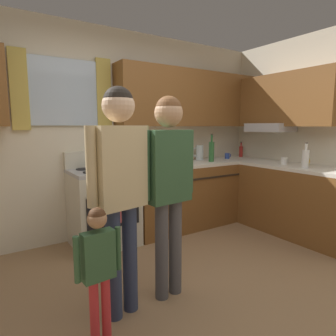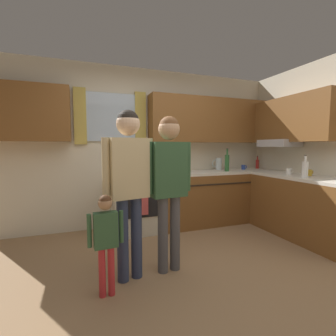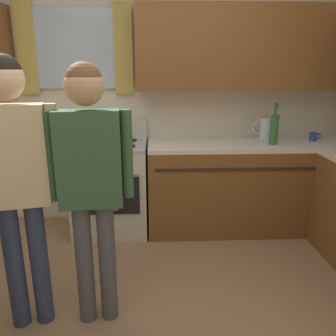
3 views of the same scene
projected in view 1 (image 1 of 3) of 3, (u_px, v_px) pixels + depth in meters
The scene contains 14 objects.
ground_plane at pixel (202, 301), 2.37m from camera, with size 12.00×12.00×0.00m, color #93704C.
back_wall_unit at pixel (116, 118), 3.70m from camera, with size 4.60×0.42×2.60m.
kitchen_counter_run at pixel (238, 195), 4.04m from camera, with size 2.16×2.14×0.90m.
stove_oven at pixel (103, 206), 3.46m from camera, with size 0.72×0.67×1.10m.
bottle_milk_white at pixel (305, 158), 3.49m from camera, with size 0.08×0.08×0.31m.
bottle_sauce_red at pixel (241, 151), 4.80m from camera, with size 0.06×0.06×0.25m.
bottle_wine_green at pixel (211, 151), 4.14m from camera, with size 0.08×0.08×0.39m.
mug_cobalt_blue at pixel (227, 156), 4.54m from camera, with size 0.11×0.07×0.08m.
mug_mustard_yellow at pixel (306, 162), 3.76m from camera, with size 0.12×0.08×0.09m.
mug_ceramic_white at pixel (284, 161), 3.85m from camera, with size 0.13×0.08×0.09m.
water_pitcher at pixel (199, 152), 4.36m from camera, with size 0.19×0.11×0.22m.
adult_holding_child at pixel (120, 176), 2.07m from camera, with size 0.51×0.23×1.67m.
adult_in_plaid at pixel (169, 174), 2.31m from camera, with size 0.51×0.22×1.63m.
small_child at pixel (99, 260), 1.83m from camera, with size 0.31×0.12×0.91m.
Camera 1 is at (-1.42, -1.69, 1.41)m, focal length 31.26 mm.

